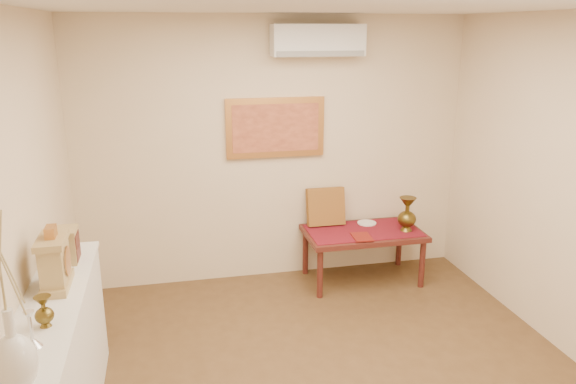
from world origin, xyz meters
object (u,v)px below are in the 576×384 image
object	(u,v)px
white_vase	(3,288)
mantel_clock	(55,262)
display_ledge	(59,375)
wooden_chest	(66,245)
low_table	(363,237)
brass_urn_tall	(407,210)

from	to	relation	value
white_vase	mantel_clock	world-z (taller)	white_vase
display_ledge	wooden_chest	world-z (taller)	wooden_chest
display_ledge	low_table	distance (m)	3.27
display_ledge	mantel_clock	xyz separation A→B (m)	(0.01, 0.23, 0.66)
display_ledge	wooden_chest	xyz separation A→B (m)	(0.01, 0.64, 0.61)
display_ledge	low_table	xyz separation A→B (m)	(2.67, 1.88, -0.01)
brass_urn_tall	mantel_clock	distance (m)	3.48
white_vase	wooden_chest	xyz separation A→B (m)	(-0.00, 1.50, -0.39)
brass_urn_tall	mantel_clock	xyz separation A→B (m)	(-3.09, -1.55, 0.38)
white_vase	low_table	distance (m)	3.95
mantel_clock	low_table	bearing A→B (deg)	31.82
white_vase	brass_urn_tall	distance (m)	4.12
mantel_clock	low_table	distance (m)	3.21
display_ledge	wooden_chest	size ratio (longest dim) A/B	8.28
wooden_chest	low_table	bearing A→B (deg)	24.93
white_vase	display_ledge	bearing A→B (deg)	91.16
wooden_chest	white_vase	bearing A→B (deg)	-89.88
white_vase	wooden_chest	size ratio (longest dim) A/B	4.21
brass_urn_tall	display_ledge	distance (m)	3.59
white_vase	brass_urn_tall	size ratio (longest dim) A/B	2.38
white_vase	low_table	size ratio (longest dim) A/B	0.86
display_ledge	mantel_clock	distance (m)	0.70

